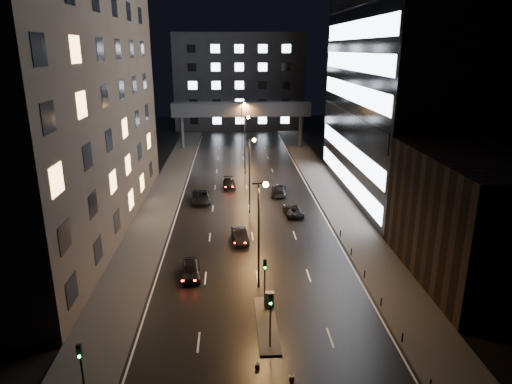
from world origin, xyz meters
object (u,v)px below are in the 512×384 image
at_px(car_away_a, 191,270).
at_px(utility_cabinet, 269,299).
at_px(car_toward_a, 293,210).
at_px(car_away_c, 201,197).
at_px(car_away_d, 229,183).
at_px(car_toward_b, 279,190).
at_px(car_away_b, 240,235).

xyz_separation_m(car_away_a, utility_cabinet, (7.11, -5.84, 0.04)).
bearing_deg(car_away_a, car_toward_a, 47.81).
distance_m(car_away_c, car_away_d, 8.02).
bearing_deg(car_toward_b, car_away_c, 19.93).
xyz_separation_m(car_away_a, car_toward_b, (11.11, 25.35, -0.00)).
bearing_deg(car_toward_b, utility_cabinet, 88.98).
bearing_deg(car_away_d, utility_cabinet, -87.41).
distance_m(car_away_d, car_toward_a, 15.48).
distance_m(car_away_b, car_toward_b, 18.18).
xyz_separation_m(car_away_c, car_away_d, (4.02, 6.95, -0.10)).
distance_m(car_away_a, car_away_d, 29.74).
height_order(car_toward_a, car_toward_b, car_toward_b).
relative_size(car_away_c, car_toward_a, 1.18).
bearing_deg(car_away_d, car_away_b, -89.61).
bearing_deg(car_away_d, car_away_a, -100.06).
bearing_deg(car_away_d, car_toward_a, -59.90).
xyz_separation_m(car_away_c, utility_cabinet, (7.47, -28.41, 0.05)).
bearing_deg(car_away_b, car_toward_a, 42.19).
relative_size(car_toward_a, car_toward_b, 0.88).
bearing_deg(utility_cabinet, car_away_d, 99.45).
height_order(car_away_b, car_toward_b, car_toward_b).
xyz_separation_m(car_away_d, car_toward_a, (8.45, -12.97, -0.02)).
distance_m(car_away_a, utility_cabinet, 9.21).
bearing_deg(utility_cabinet, car_toward_a, 81.28).
relative_size(car_away_b, car_away_c, 0.81).
xyz_separation_m(car_away_b, car_toward_b, (6.20, 17.09, 0.03)).
bearing_deg(car_toward_a, car_away_c, -31.98).
bearing_deg(car_toward_a, car_away_d, -63.10).
bearing_deg(car_away_a, car_away_b, 53.26).
relative_size(car_away_a, utility_cabinet, 3.42).
distance_m(car_away_b, car_toward_a, 10.97).
distance_m(car_toward_a, car_toward_b, 8.87).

